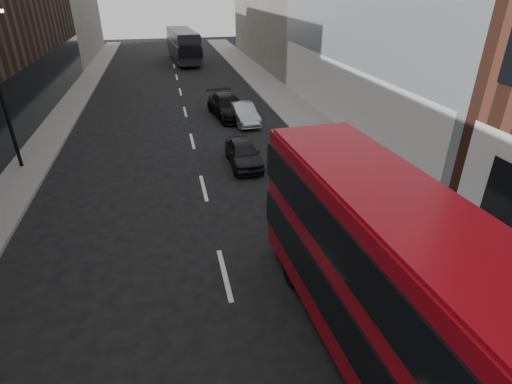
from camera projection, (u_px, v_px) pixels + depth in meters
sidewalk_right at (292, 108)px, 28.35m from camera, size 3.00×80.00×0.15m
sidewalk_left at (59, 123)px, 25.31m from camera, size 2.00×80.00×0.15m
red_bus at (399, 287)px, 8.20m from camera, size 2.99×10.63×4.25m
grey_bus at (183, 45)px, 44.83m from camera, size 3.31×10.71×3.41m
car_a at (243, 153)px, 19.39m from camera, size 1.47×3.65×1.24m
car_b at (243, 114)px, 25.27m from camera, size 1.60×3.85×1.24m
car_c at (228, 106)px, 26.48m from camera, size 2.61×5.10×1.42m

